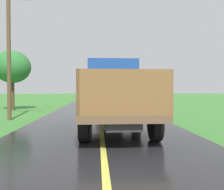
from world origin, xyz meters
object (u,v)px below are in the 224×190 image
banana_truck_near (114,93)px  banana_truck_far (108,91)px  roadside_tree_near_left (12,67)px  utility_pole_roadside (9,49)px

banana_truck_near → banana_truck_far: bearing=88.3°
banana_truck_near → roadside_tree_near_left: size_ratio=1.25×
roadside_tree_near_left → banana_truck_far: bearing=29.8°
banana_truck_near → roadside_tree_near_left: roadside_tree_near_left is taller
banana_truck_far → roadside_tree_near_left: size_ratio=1.25×
banana_truck_near → banana_truck_far: 13.73m
utility_pole_roadside → roadside_tree_near_left: (-2.05, 6.09, -0.34)m
banana_truck_far → utility_pole_roadside: utility_pole_roadside is taller
banana_truck_near → banana_truck_far: same height
banana_truck_far → utility_pole_roadside: size_ratio=0.86×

